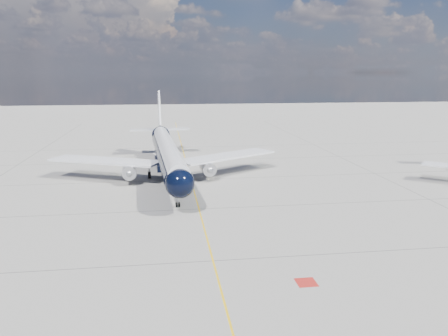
# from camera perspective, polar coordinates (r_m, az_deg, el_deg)

# --- Properties ---
(ground) EXTENTS (320.00, 320.00, 0.00)m
(ground) POSITION_cam_1_polar(r_m,az_deg,el_deg) (72.28, -4.60, -0.58)
(ground) COLOR gray
(ground) RESTS_ON ground
(taxiway_centerline) EXTENTS (0.16, 160.00, 0.01)m
(taxiway_centerline) POSITION_cam_1_polar(r_m,az_deg,el_deg) (67.42, -4.34, -1.52)
(taxiway_centerline) COLOR #E8B10C
(taxiway_centerline) RESTS_ON ground
(red_marking) EXTENTS (1.60, 1.60, 0.01)m
(red_marking) POSITION_cam_1_polar(r_m,az_deg,el_deg) (36.01, 10.68, -14.47)
(red_marking) COLOR maroon
(red_marking) RESTS_ON ground
(main_airliner) EXTENTS (36.33, 44.29, 12.79)m
(main_airliner) POSITION_cam_1_polar(r_m,az_deg,el_deg) (68.65, -7.41, 2.05)
(main_airliner) COLOR black
(main_airliner) RESTS_ON ground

